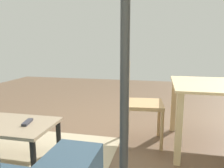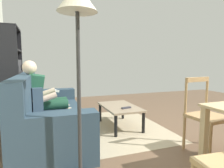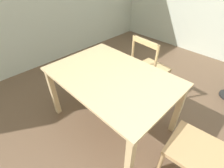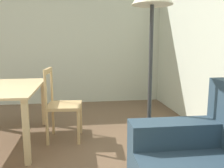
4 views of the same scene
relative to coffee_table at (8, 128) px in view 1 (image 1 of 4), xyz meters
The scene contains 5 objects.
ground_plane 1.40m from the coffee_table, 143.08° to the right, with size 8.38×8.38×0.00m, color brown.
coffee_table is the anchor object (origin of this frame).
tv_remote 0.21m from the coffee_table, behind, with size 0.05×0.17×0.02m, color #2D2D38.
dining_chair_facing_couch 1.41m from the coffee_table, 151.93° to the right, with size 0.46×0.46×0.93m.
area_rug 0.32m from the coffee_table, 90.00° to the right, with size 2.00×1.40×0.01m, color tan.
Camera 1 is at (-0.33, 2.58, 1.12)m, focal length 35.20 mm.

